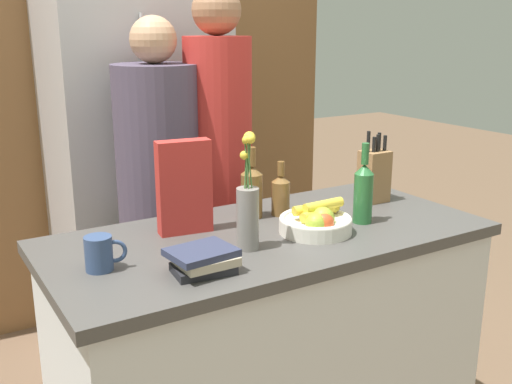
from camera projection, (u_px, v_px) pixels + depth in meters
The scene contains 14 objects.
kitchen_island at pixel (269, 353), 2.16m from camera, with size 1.51×0.71×0.93m.
back_wall_wood at pixel (110, 84), 3.28m from camera, with size 2.71×0.12×2.60m.
refrigerator at pixel (137, 147), 3.06m from camera, with size 0.83×0.63×2.02m.
fruit_bowl at pixel (317, 221), 2.01m from camera, with size 0.25×0.25×0.11m.
knife_block at pixel (374, 175), 2.37m from camera, with size 0.10×0.09×0.29m.
flower_vase at pixel (248, 209), 1.85m from camera, with size 0.07×0.07×0.37m.
cereal_box at pixel (184, 187), 1.99m from camera, with size 0.19×0.08×0.32m.
coffee_mug at pixel (100, 253), 1.70m from camera, with size 0.12×0.08×0.10m.
book_stack at pixel (204, 260), 1.69m from camera, with size 0.19×0.16×0.07m.
bottle_oil at pixel (281, 194), 2.20m from camera, with size 0.07×0.07×0.20m.
bottle_vinegar at pixel (363, 192), 2.11m from camera, with size 0.07×0.07×0.29m.
bottle_wine at pixel (252, 190), 2.17m from camera, with size 0.08×0.08×0.26m.
person_at_sink at pixel (160, 190), 2.58m from camera, with size 0.36×0.36×1.65m.
person_in_blue at pixel (219, 164), 2.64m from camera, with size 0.29×0.29×1.77m.
Camera 1 is at (-1.04, -1.62, 1.61)m, focal length 42.00 mm.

